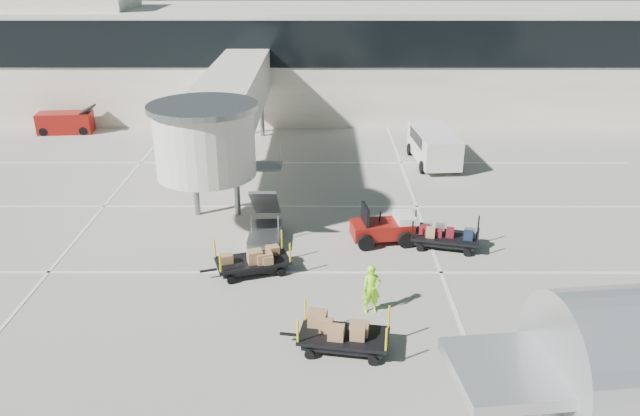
# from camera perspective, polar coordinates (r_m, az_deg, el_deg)

# --- Properties ---
(ground) EXTENTS (140.00, 140.00, 0.00)m
(ground) POSITION_cam_1_polar(r_m,az_deg,el_deg) (23.78, -2.61, -8.23)
(ground) COLOR #AEA89B
(ground) RESTS_ON ground
(lane_markings) EXTENTS (40.00, 30.00, 0.02)m
(lane_markings) POSITION_cam_1_polar(r_m,az_deg,el_deg) (32.16, -3.07, 0.38)
(lane_markings) COLOR silver
(lane_markings) RESTS_ON ground
(terminal) EXTENTS (64.00, 12.11, 15.20)m
(terminal) POSITION_cam_1_polar(r_m,az_deg,el_deg) (50.98, -1.58, 13.55)
(terminal) COLOR white
(terminal) RESTS_ON ground
(jet_bridge) EXTENTS (5.70, 20.40, 6.03)m
(jet_bridge) POSITION_cam_1_polar(r_m,az_deg,el_deg) (33.97, -8.60, 8.96)
(jet_bridge) COLOR silver
(jet_bridge) RESTS_ON ground
(baggage_tug) EXTENTS (2.93, 2.12, 1.80)m
(baggage_tug) POSITION_cam_1_polar(r_m,az_deg,el_deg) (27.95, 5.85, -1.84)
(baggage_tug) COLOR maroon
(baggage_tug) RESTS_ON ground
(suitcase_cart) EXTENTS (3.61, 2.08, 1.38)m
(suitcase_cart) POSITION_cam_1_polar(r_m,az_deg,el_deg) (27.85, 11.28, -2.64)
(suitcase_cart) COLOR black
(suitcase_cart) RESTS_ON ground
(box_cart_near) EXTENTS (3.68, 1.91, 1.41)m
(box_cart_near) POSITION_cam_1_polar(r_m,az_deg,el_deg) (20.76, 2.24, -11.57)
(box_cart_near) COLOR black
(box_cart_near) RESTS_ON ground
(box_cart_far) EXTENTS (3.65, 2.28, 1.41)m
(box_cart_far) POSITION_cam_1_polar(r_m,az_deg,el_deg) (25.32, -6.34, -4.93)
(box_cart_far) COLOR black
(box_cart_far) RESTS_ON ground
(ground_worker) EXTENTS (0.74, 0.56, 1.85)m
(ground_worker) POSITION_cam_1_polar(r_m,az_deg,el_deg) (22.55, 4.74, -7.41)
(ground_worker) COLOR #91F91A
(ground_worker) RESTS_ON ground
(minivan) EXTENTS (2.69, 5.47, 2.01)m
(minivan) POSITION_cam_1_polar(r_m,az_deg,el_deg) (38.70, 10.31, 5.81)
(minivan) COLOR silver
(minivan) RESTS_ON ground
(belt_loader) EXTENTS (4.09, 1.90, 1.92)m
(belt_loader) POSITION_cam_1_polar(r_m,az_deg,el_deg) (48.17, -22.22, 7.23)
(belt_loader) COLOR maroon
(belt_loader) RESTS_ON ground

